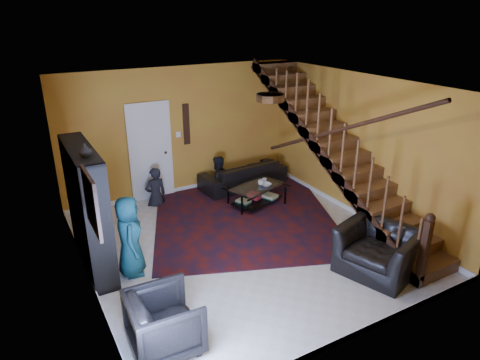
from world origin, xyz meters
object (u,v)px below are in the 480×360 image
object	(u,v)px
sofa	(243,174)
coffee_table	(257,194)
bookshelf	(89,211)
armchair_left	(165,322)
armchair_right	(378,250)

from	to	relation	value
sofa	coffee_table	size ratio (longest dim) A/B	1.58
bookshelf	sofa	xyz separation A→B (m)	(3.74, 1.70, -0.67)
armchair_left	armchair_right	distance (m)	3.50
armchair_right	sofa	bearing A→B (deg)	163.34
bookshelf	armchair_right	bearing A→B (deg)	-31.80
coffee_table	armchair_left	bearing A→B (deg)	-136.27
armchair_left	coffee_table	world-z (taller)	armchair_left
sofa	coffee_table	world-z (taller)	sofa
bookshelf	sofa	distance (m)	4.16
armchair_left	coffee_table	size ratio (longest dim) A/B	0.65
sofa	bookshelf	bearing A→B (deg)	19.99
bookshelf	sofa	bearing A→B (deg)	24.44
bookshelf	coffee_table	size ratio (longest dim) A/B	1.57
sofa	armchair_left	distance (m)	5.26
armchair_right	bookshelf	bearing A→B (deg)	-140.04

